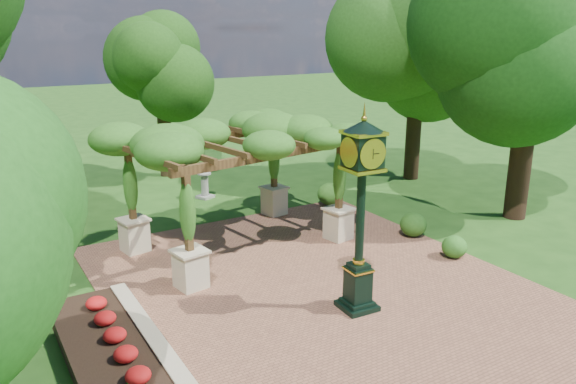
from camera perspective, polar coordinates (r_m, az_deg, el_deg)
ground at (r=14.02m, az=5.38°, el=-11.16°), size 120.00×120.00×0.00m
brick_plaza at (r=14.74m, az=3.05°, el=-9.58°), size 10.00×12.00×0.04m
border_wall at (r=12.51m, az=-13.88°, el=-14.19°), size 0.35×5.00×0.40m
flower_bed at (r=12.34m, az=-17.99°, el=-15.11°), size 1.50×5.00×0.36m
pedestal_clock at (r=12.71m, az=7.44°, el=-0.74°), size 0.96×0.96×4.60m
pergola at (r=16.54m, az=-5.19°, el=4.94°), size 6.75×4.84×3.91m
sundial at (r=22.29m, az=-8.45°, el=0.51°), size 0.74×0.74×1.01m
shrub_front at (r=17.02m, az=16.54°, el=-5.35°), size 0.84×0.84×0.65m
shrub_mid at (r=18.37m, az=12.61°, el=-3.26°), size 0.85×0.85×0.76m
shrub_back at (r=21.13m, az=4.28°, el=-0.20°), size 1.23×1.23×0.84m
tree_north at (r=25.43m, az=-12.81°, el=12.46°), size 3.47×3.47×7.18m
tree_east_far at (r=24.89m, az=13.14°, el=13.98°), size 4.98×4.98×8.15m
tree_east_near at (r=20.51m, az=23.89°, el=14.77°), size 5.26×5.26×9.27m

